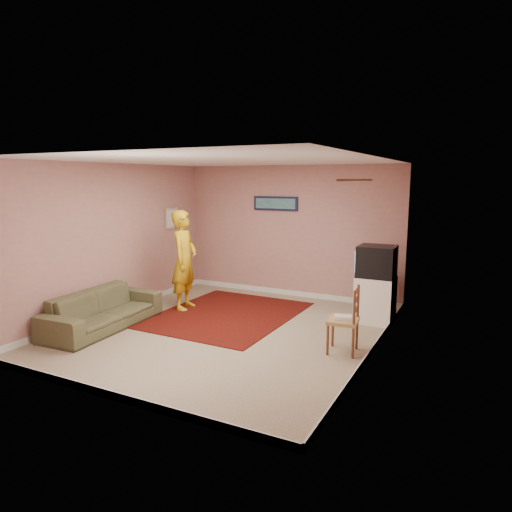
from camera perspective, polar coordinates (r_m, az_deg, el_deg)
The scene contains 26 objects.
ground at distance 7.20m, azimuth -3.73°, elevation -9.30°, with size 5.00×5.00×0.00m, color tan.
wall_back at distance 9.11m, azimuth 4.23°, elevation 3.08°, with size 4.50×0.02×2.60m, color tan.
wall_front at distance 4.95m, azimuth -18.84°, elevation -2.93°, with size 4.50×0.02×2.60m, color tan.
wall_left at distance 8.27m, azimuth -17.38°, elevation 2.00°, with size 0.02×5.00×2.60m, color tan.
wall_right at distance 6.07m, azimuth 14.71°, elevation -0.49°, with size 0.02×5.00×2.60m, color tan.
ceiling at distance 6.82m, azimuth -3.98°, elevation 11.84°, with size 4.50×5.00×0.02m, color white.
baseboard_back at distance 9.33m, azimuth 4.11°, elevation -4.58°, with size 4.50×0.02×0.10m, color silver.
baseboard_front at distance 5.36m, azimuth -18.02°, elevation -16.07°, with size 4.50×0.02×0.10m, color silver.
baseboard_left at distance 8.51m, azimuth -16.91°, elevation -6.38°, with size 0.02×5.00×0.10m, color silver.
baseboard_right at distance 6.40m, azimuth 14.14°, elevation -11.57°, with size 0.02×5.00×0.10m, color silver.
window at distance 5.18m, azimuth 12.57°, elevation -0.42°, with size 0.01×1.10×1.50m, color black.
curtain_sheer at distance 5.08m, azimuth 11.91°, elevation -2.89°, with size 0.01×0.75×2.10m, color white.
curtain_floral at distance 5.75m, azimuth 13.60°, elevation -1.50°, with size 0.01×0.35×2.10m, color beige.
curtain_rod at distance 5.12m, azimuth 12.44°, elevation 9.26°, with size 0.02×0.02×1.40m, color brown.
picture_back at distance 9.16m, azimuth 2.45°, elevation 6.58°, with size 0.95×0.04×0.28m.
picture_left at distance 9.42m, azimuth -10.50°, elevation 4.68°, with size 0.04×0.38×0.42m.
area_rug at distance 8.01m, azimuth -3.70°, elevation -7.28°, with size 2.19×2.74×0.01m, color black.
tv_cabinet at distance 7.77m, azimuth 14.67°, elevation -5.26°, with size 0.60×0.54×0.76m, color white.
crt_tv at distance 7.64m, azimuth 14.83°, elevation -0.65°, with size 0.61×0.54×0.51m.
chair_a at distance 8.16m, azimuth 15.40°, elevation -3.50°, with size 0.40×0.38×0.47m.
dvd_player at distance 8.17m, azimuth 15.38°, elevation -3.88°, with size 0.36×0.26×0.06m, color #B0AFB4.
blue_throw at distance 8.31m, azimuth 15.72°, elevation -2.08°, with size 0.35×0.04×0.37m, color #92C7EF.
chair_b at distance 6.29m, azimuth 10.86°, elevation -6.95°, with size 0.44×0.46×0.50m.
game_console at distance 6.31m, azimuth 10.84°, elevation -7.53°, with size 0.23×0.17×0.05m, color white.
sofa at distance 7.63m, azimuth -18.55°, elevation -6.37°, with size 2.04×0.80×0.60m, color brown.
person at distance 8.28m, azimuth -8.95°, elevation -0.50°, with size 0.65×0.43×1.79m, color gold.
Camera 1 is at (3.50, -5.85, 2.33)m, focal length 32.00 mm.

